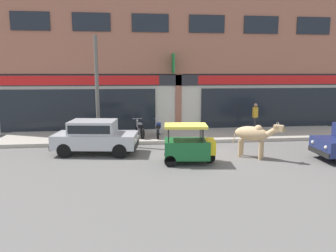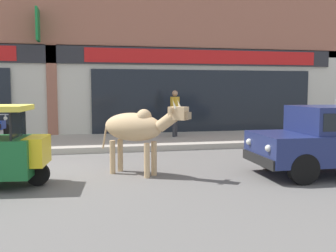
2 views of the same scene
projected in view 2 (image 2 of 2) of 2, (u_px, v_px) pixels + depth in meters
ground_plane at (35, 172)px, 8.66m from camera, size 90.00×90.00×0.00m
sidewalk at (49, 144)px, 12.50m from camera, size 19.00×3.51×0.17m
cow at (137, 128)px, 8.25m from camera, size 1.76×1.59×1.61m
pedestrian at (175, 108)px, 13.53m from camera, size 0.32×0.43×1.60m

